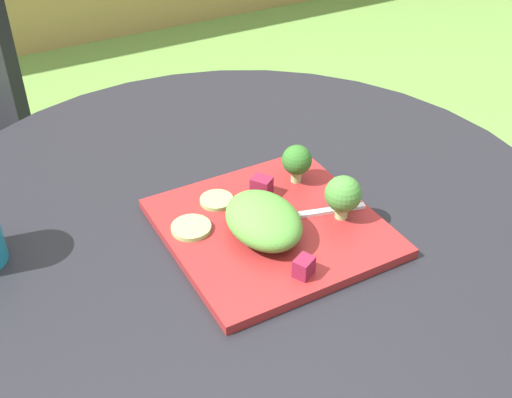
# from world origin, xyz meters

# --- Properties ---
(patio_table) EXTENTS (0.98, 0.98, 0.70)m
(patio_table) POSITION_xyz_m (0.00, 0.00, 0.48)
(patio_table) COLOR black
(patio_table) RESTS_ON ground_plane
(salad_plate) EXTENTS (0.28, 0.28, 0.01)m
(salad_plate) POSITION_xyz_m (0.02, -0.06, 0.71)
(salad_plate) COLOR maroon
(salad_plate) RESTS_ON patio_table
(fork) EXTENTS (0.15, 0.06, 0.00)m
(fork) POSITION_xyz_m (0.06, -0.07, 0.72)
(fork) COLOR silver
(fork) RESTS_ON salad_plate
(lettuce_mound) EXTENTS (0.09, 0.13, 0.05)m
(lettuce_mound) POSITION_xyz_m (-0.01, -0.08, 0.74)
(lettuce_mound) COLOR #519338
(lettuce_mound) RESTS_ON salad_plate
(broccoli_floret_0) EXTENTS (0.05, 0.05, 0.07)m
(broccoli_floret_0) POSITION_xyz_m (0.11, -0.09, 0.76)
(broccoli_floret_0) COLOR #99B770
(broccoli_floret_0) RESTS_ON salad_plate
(broccoli_floret_1) EXTENTS (0.05, 0.05, 0.06)m
(broccoli_floret_1) POSITION_xyz_m (0.10, 0.01, 0.75)
(broccoli_floret_1) COLOR #99B770
(broccoli_floret_1) RESTS_ON salad_plate
(cucumber_slice_0) EXTENTS (0.06, 0.06, 0.01)m
(cucumber_slice_0) POSITION_xyz_m (-0.09, -0.02, 0.72)
(cucumber_slice_0) COLOR #8EB766
(cucumber_slice_0) RESTS_ON salad_plate
(cucumber_slice_1) EXTENTS (0.05, 0.05, 0.01)m
(cucumber_slice_1) POSITION_xyz_m (-0.03, 0.02, 0.72)
(cucumber_slice_1) COLOR #8EB766
(cucumber_slice_1) RESTS_ON salad_plate
(beet_chunk_0) EXTENTS (0.03, 0.03, 0.03)m
(beet_chunk_0) POSITION_xyz_m (-0.00, -0.17, 0.73)
(beet_chunk_0) COLOR maroon
(beet_chunk_0) RESTS_ON salad_plate
(beet_chunk_1) EXTENTS (0.03, 0.04, 0.03)m
(beet_chunk_1) POSITION_xyz_m (0.04, 0.01, 0.73)
(beet_chunk_1) COLOR maroon
(beet_chunk_1) RESTS_ON salad_plate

